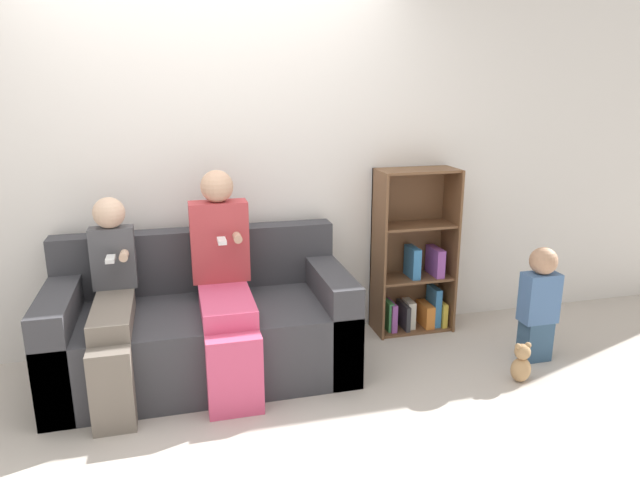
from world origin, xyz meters
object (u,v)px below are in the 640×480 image
object	(u,v)px
toddler_standing	(539,302)
bookshelf	(414,266)
child_seated	(112,302)
teddy_bear	(521,363)
couch	(204,329)
adult_seated	(224,279)

from	to	relation	value
toddler_standing	bookshelf	world-z (taller)	bookshelf
child_seated	bookshelf	bearing A→B (deg)	12.36
bookshelf	teddy_bear	distance (m)	1.06
teddy_bear	child_seated	bearing A→B (deg)	168.54
bookshelf	teddy_bear	bearing A→B (deg)	-71.07
teddy_bear	bookshelf	bearing A→B (deg)	108.93
toddler_standing	bookshelf	xyz separation A→B (m)	(-0.59, 0.69, 0.08)
couch	child_seated	distance (m)	0.60
bookshelf	child_seated	bearing A→B (deg)	-167.64
child_seated	teddy_bear	bearing A→B (deg)	-11.46
bookshelf	couch	bearing A→B (deg)	-168.31
toddler_standing	teddy_bear	xyz separation A→B (m)	(-0.26, -0.25, -0.29)
couch	toddler_standing	bearing A→B (deg)	-9.75
child_seated	couch	bearing A→B (deg)	14.38
child_seated	bookshelf	size ratio (longest dim) A/B	0.94
toddler_standing	teddy_bear	distance (m)	0.46
couch	toddler_standing	size ratio (longest dim) A/B	2.34
couch	child_seated	size ratio (longest dim) A/B	1.60
adult_seated	child_seated	distance (m)	0.65
couch	child_seated	xyz separation A→B (m)	(-0.51, -0.13, 0.29)
adult_seated	teddy_bear	world-z (taller)	adult_seated
adult_seated	toddler_standing	world-z (taller)	adult_seated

